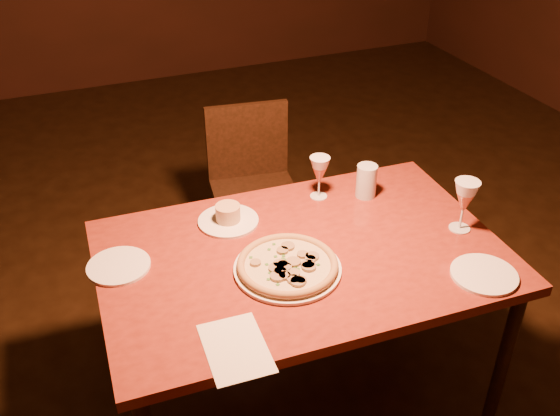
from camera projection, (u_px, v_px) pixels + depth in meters
name	position (u px, v px, depth m)	size (l,w,h in m)	color
floor	(273.00, 382.00, 2.52)	(7.00, 7.00, 0.00)	#321F10
dining_table	(302.00, 267.00, 2.11)	(1.36, 0.91, 0.71)	maroon
chair_far	(253.00, 183.00, 2.96)	(0.44, 0.44, 0.81)	black
pizza_plate	(288.00, 265.00, 1.98)	(0.35, 0.35, 0.04)	white
ramekin_saucer	(228.00, 217.00, 2.21)	(0.22, 0.22, 0.07)	white
wine_glass_far	(319.00, 177.00, 2.32)	(0.08, 0.08, 0.17)	#C26751
wine_glass_right	(464.00, 206.00, 2.14)	(0.09, 0.09, 0.19)	#C26751
water_tumbler	(366.00, 181.00, 2.34)	(0.08, 0.08, 0.13)	silver
side_plate_left	(119.00, 266.00, 2.00)	(0.20, 0.20, 0.01)	white
side_plate_near	(484.00, 275.00, 1.97)	(0.21, 0.21, 0.01)	white
menu_card	(236.00, 348.00, 1.71)	(0.17, 0.24, 0.00)	silver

